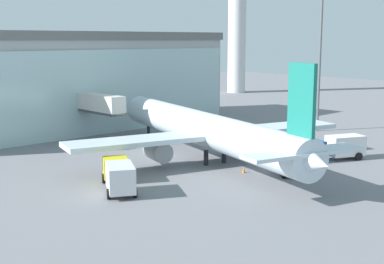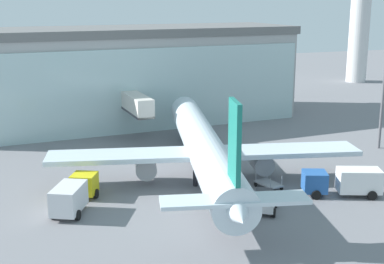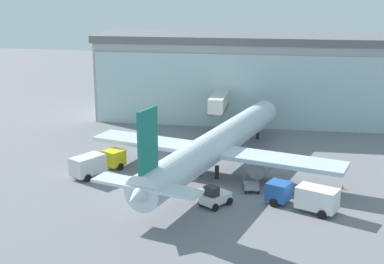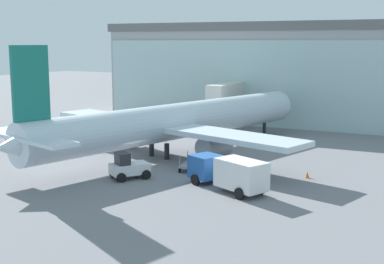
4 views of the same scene
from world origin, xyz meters
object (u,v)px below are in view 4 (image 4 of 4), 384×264
(jet_bridge, at_px, (232,93))
(safety_cone_wingtip, at_px, (307,175))
(airplane, at_px, (174,122))
(fuel_truck, at_px, (229,172))
(baggage_cart, at_px, (191,165))
(pushback_tug, at_px, (128,167))
(safety_cone_nose, at_px, (128,164))
(catering_truck, at_px, (48,135))

(jet_bridge, xyz_separation_m, safety_cone_wingtip, (17.80, -21.95, -4.42))
(airplane, height_order, safety_cone_wingtip, airplane)
(fuel_truck, distance_m, baggage_cart, 7.28)
(baggage_cart, distance_m, pushback_tug, 6.14)
(safety_cone_wingtip, bearing_deg, airplane, 170.84)
(pushback_tug, xyz_separation_m, safety_cone_wingtip, (13.19, 7.90, -0.70))
(airplane, bearing_deg, safety_cone_nose, -174.78)
(fuel_truck, xyz_separation_m, pushback_tug, (-9.05, -1.04, -0.49))
(fuel_truck, bearing_deg, baggage_cart, -14.27)
(jet_bridge, relative_size, pushback_tug, 3.31)
(baggage_cart, height_order, safety_cone_nose, baggage_cart)
(catering_truck, height_order, pushback_tug, catering_truck)
(safety_cone_wingtip, bearing_deg, fuel_truck, -121.11)
(baggage_cart, relative_size, safety_cone_nose, 5.59)
(fuel_truck, distance_m, safety_cone_nose, 12.11)
(fuel_truck, relative_size, safety_cone_wingtip, 13.82)
(pushback_tug, bearing_deg, baggage_cart, 1.00)
(pushback_tug, bearing_deg, jet_bridge, 41.03)
(jet_bridge, xyz_separation_m, fuel_truck, (13.67, -28.81, -3.23))
(airplane, xyz_separation_m, safety_cone_nose, (-0.92, -6.76, -3.12))
(jet_bridge, relative_size, catering_truck, 1.64)
(fuel_truck, relative_size, baggage_cart, 2.47)
(airplane, bearing_deg, safety_cone_wingtip, -86.24)
(baggage_cart, bearing_deg, catering_truck, 74.72)
(pushback_tug, distance_m, safety_cone_nose, 4.54)
(baggage_cart, bearing_deg, pushback_tug, 136.71)
(fuel_truck, xyz_separation_m, safety_cone_wingtip, (4.14, 6.85, -1.19))
(pushback_tug, height_order, safety_cone_nose, pushback_tug)
(fuel_truck, bearing_deg, pushback_tug, 27.79)
(safety_cone_nose, bearing_deg, pushback_tug, -52.39)
(catering_truck, bearing_deg, pushback_tug, -85.01)
(safety_cone_wingtip, bearing_deg, pushback_tug, -149.08)
(fuel_truck, distance_m, pushback_tug, 9.12)
(jet_bridge, relative_size, baggage_cart, 4.00)
(fuel_truck, xyz_separation_m, baggage_cart, (-5.88, 4.19, -0.97))
(pushback_tug, relative_size, safety_cone_wingtip, 6.76)
(airplane, height_order, pushback_tug, airplane)
(catering_truck, height_order, fuel_truck, same)
(pushback_tug, relative_size, safety_cone_nose, 6.76)
(catering_truck, relative_size, pushback_tug, 2.02)
(jet_bridge, bearing_deg, baggage_cart, -164.93)
(jet_bridge, distance_m, airplane, 19.77)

